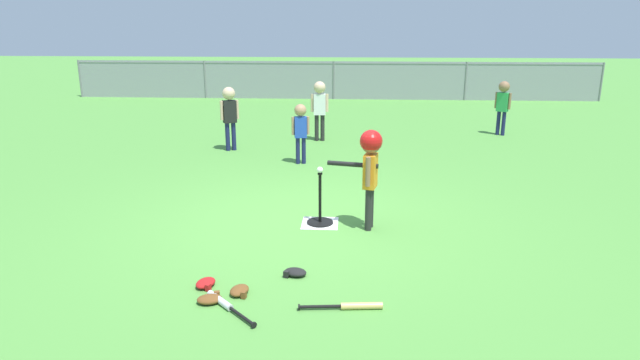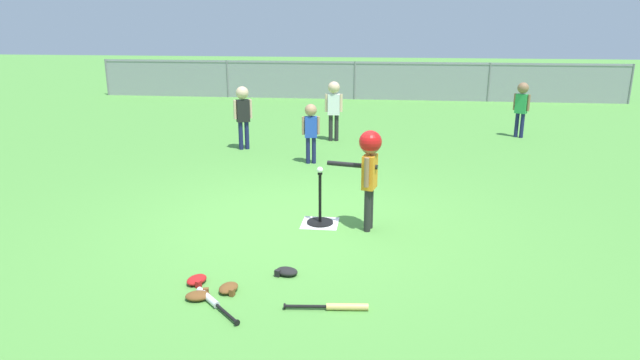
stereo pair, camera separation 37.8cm
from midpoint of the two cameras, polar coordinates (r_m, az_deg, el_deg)
ground_plane at (r=6.80m, az=-0.45°, el=-4.36°), size 60.00×60.00×0.00m
home_plate at (r=6.75m, az=1.61°, el=-4.46°), size 0.44×0.44×0.01m
batting_tee at (r=6.72m, az=1.61°, el=-3.71°), size 0.32×0.32×0.64m
baseball_on_tee at (r=6.55m, az=1.65°, el=1.04°), size 0.07×0.07×0.07m
batter_child at (r=6.35m, az=6.80°, el=2.05°), size 0.63×0.33×1.19m
fielder_near_left at (r=10.50m, az=-6.93°, el=7.24°), size 0.32×0.24×1.19m
fielder_deep_right at (r=11.18m, az=2.40°, el=7.92°), size 0.36×0.24×1.20m
fielder_deep_center at (r=12.31m, az=20.89°, el=7.48°), size 0.30×0.24×1.14m
fielder_near_right at (r=9.38m, az=0.21°, el=5.62°), size 0.30×0.20×1.02m
spare_bat_silver at (r=5.00m, az=-8.93°, el=-12.20°), size 0.53×0.55×0.06m
spare_bat_wood at (r=4.86m, az=4.20°, el=-12.92°), size 0.73×0.13×0.06m
glove_by_plate at (r=5.37m, az=-10.58°, el=-10.10°), size 0.22×0.26×0.07m
glove_near_bats at (r=5.17m, az=-7.29°, el=-11.01°), size 0.20×0.25×0.07m
glove_tossed_aside at (r=5.45m, az=-1.47°, el=-9.42°), size 0.26×0.22×0.07m
glove_outfield_drop at (r=5.09m, az=-10.32°, el=-11.66°), size 0.25×0.22×0.07m
outfield_fence at (r=17.23m, az=4.23°, el=10.32°), size 16.06×0.06×1.15m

